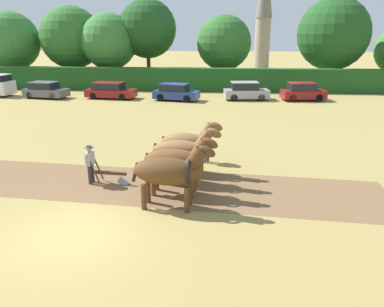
# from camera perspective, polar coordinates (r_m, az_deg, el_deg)

# --- Properties ---
(ground_plane) EXTENTS (240.00, 240.00, 0.00)m
(ground_plane) POSITION_cam_1_polar(r_m,az_deg,el_deg) (12.05, -17.40, -11.62)
(ground_plane) COLOR #998447
(plowed_furrow_strip) EXTENTS (22.98, 5.49, 0.01)m
(plowed_furrow_strip) POSITION_cam_1_polar(r_m,az_deg,el_deg) (15.70, -14.62, -4.26)
(plowed_furrow_strip) COLOR brown
(plowed_furrow_strip) RESTS_ON ground
(hedgerow) EXTENTS (62.70, 1.25, 2.37)m
(hedgerow) POSITION_cam_1_polar(r_m,az_deg,el_deg) (39.56, -1.45, 11.22)
(hedgerow) COLOR #1E511E
(hedgerow) RESTS_ON ground
(tree_far_left) EXTENTS (6.67, 6.67, 8.25)m
(tree_far_left) POSITION_cam_1_polar(r_m,az_deg,el_deg) (49.40, -25.99, 15.15)
(tree_far_left) COLOR brown
(tree_far_left) RESTS_ON ground
(tree_left) EXTENTS (6.99, 6.99, 8.77)m
(tree_left) POSITION_cam_1_polar(r_m,az_deg,el_deg) (46.87, -17.91, 16.45)
(tree_left) COLOR #423323
(tree_left) RESTS_ON ground
(tree_center_left) EXTENTS (6.15, 6.15, 7.97)m
(tree_center_left) POSITION_cam_1_polar(r_m,az_deg,el_deg) (44.28, -12.55, 16.33)
(tree_center_left) COLOR brown
(tree_center_left) RESTS_ON ground
(tree_center) EXTENTS (6.47, 6.47, 9.48)m
(tree_center) POSITION_cam_1_polar(r_m,az_deg,el_deg) (44.45, -6.80, 18.35)
(tree_center) COLOR brown
(tree_center) RESTS_ON ground
(tree_center_right) EXTENTS (6.04, 6.04, 7.76)m
(tree_center_right) POSITION_cam_1_polar(r_m,az_deg,el_deg) (43.59, 4.89, 16.45)
(tree_center_right) COLOR brown
(tree_center_right) RESTS_ON ground
(tree_right) EXTENTS (7.57, 7.57, 9.46)m
(tree_right) POSITION_cam_1_polar(r_m,az_deg,el_deg) (44.32, 20.74, 16.65)
(tree_right) COLOR #4C3823
(tree_right) RESTS_ON ground
(church_spire) EXTENTS (2.81, 2.81, 18.22)m
(church_spire) POSITION_cam_1_polar(r_m,az_deg,el_deg) (67.31, 10.93, 20.79)
(church_spire) COLOR gray
(church_spire) RESTS_ON ground
(draft_horse_lead_left) EXTENTS (2.95, 1.17, 2.37)m
(draft_horse_lead_left) POSITION_cam_1_polar(r_m,az_deg,el_deg) (12.61, -3.44, -2.71)
(draft_horse_lead_left) COLOR #513319
(draft_horse_lead_left) RESTS_ON ground
(draft_horse_lead_right) EXTENTS (2.90, 1.11, 2.32)m
(draft_horse_lead_right) POSITION_cam_1_polar(r_m,az_deg,el_deg) (13.68, -2.38, -1.16)
(draft_horse_lead_right) COLOR brown
(draft_horse_lead_right) RESTS_ON ground
(draft_horse_trail_left) EXTENTS (2.91, 1.05, 2.39)m
(draft_horse_trail_left) POSITION_cam_1_polar(r_m,az_deg,el_deg) (14.75, -1.45, 0.41)
(draft_horse_trail_left) COLOR brown
(draft_horse_trail_left) RESTS_ON ground
(draft_horse_trail_right) EXTENTS (2.80, 1.09, 2.37)m
(draft_horse_trail_right) POSITION_cam_1_polar(r_m,az_deg,el_deg) (15.85, -0.69, 1.60)
(draft_horse_trail_right) COLOR brown
(draft_horse_trail_right) RESTS_ON ground
(plow) EXTENTS (1.57, 0.49, 1.13)m
(plow) POSITION_cam_1_polar(r_m,az_deg,el_deg) (15.28, -11.83, -3.42)
(plow) COLOR #4C331E
(plow) RESTS_ON ground
(farmer_at_plow) EXTENTS (0.40, 0.62, 1.59)m
(farmer_at_plow) POSITION_cam_1_polar(r_m,az_deg,el_deg) (15.37, -15.29, -1.19)
(farmer_at_plow) COLOR #38332D
(farmer_at_plow) RESTS_ON ground
(farmer_beside_team) EXTENTS (0.44, 0.51, 1.60)m
(farmer_beside_team) POSITION_cam_1_polar(r_m,az_deg,el_deg) (17.27, 2.22, 1.55)
(farmer_beside_team) COLOR #4C4C4C
(farmer_beside_team) RESTS_ON ground
(parked_car_left) EXTENTS (4.17, 2.45, 1.50)m
(parked_car_left) POSITION_cam_1_polar(r_m,az_deg,el_deg) (37.68, -21.43, 8.96)
(parked_car_left) COLOR #565B66
(parked_car_left) RESTS_ON ground
(parked_car_center_left) EXTENTS (4.67, 2.33, 1.48)m
(parked_car_center_left) POSITION_cam_1_polar(r_m,az_deg,el_deg) (35.75, -12.35, 9.34)
(parked_car_center_left) COLOR maroon
(parked_car_center_left) RESTS_ON ground
(parked_car_center) EXTENTS (4.24, 2.45, 1.50)m
(parked_car_center) POSITION_cam_1_polar(r_m,az_deg,el_deg) (33.82, -2.50, 9.28)
(parked_car_center) COLOR navy
(parked_car_center) RESTS_ON ground
(parked_car_center_right) EXTENTS (4.15, 2.20, 1.61)m
(parked_car_center_right) POSITION_cam_1_polar(r_m,az_deg,el_deg) (34.56, 8.19, 9.38)
(parked_car_center_right) COLOR #9E9EA8
(parked_car_center_right) RESTS_ON ground
(parked_car_right) EXTENTS (4.03, 2.26, 1.59)m
(parked_car_right) POSITION_cam_1_polar(r_m,az_deg,el_deg) (35.28, 16.51, 8.99)
(parked_car_right) COLOR maroon
(parked_car_right) RESTS_ON ground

